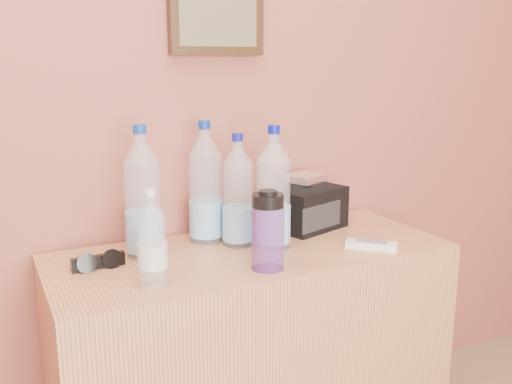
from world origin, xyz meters
TOP-DOWN VIEW (x-y plane):
  - picture_frame at (0.34, 1.98)m, footprint 0.30×0.03m
  - dresser at (0.34, 1.74)m, footprint 1.15×0.48m
  - pet_large_a at (0.05, 1.83)m, footprint 0.10×0.10m
  - pet_large_b at (0.26, 1.89)m, footprint 0.10×0.10m
  - pet_large_c at (0.33, 1.81)m, footprint 0.09×0.09m
  - pet_large_d at (0.41, 1.74)m, footprint 0.10×0.10m
  - pet_small at (0.01, 1.62)m, footprint 0.07×0.07m
  - nalgene_bottle at (0.31, 1.59)m, footprint 0.09×0.09m
  - sunglasses at (-0.09, 1.79)m, footprint 0.14×0.06m
  - ac_remote at (0.66, 1.60)m, footprint 0.14×0.14m
  - toiletry_bag at (0.61, 1.86)m, footprint 0.26×0.22m
  - foil_packet at (0.61, 1.88)m, footprint 0.14×0.13m

SIDE VIEW (x-z plane):
  - dresser at x=0.34m, z-range 0.00..0.72m
  - ac_remote at x=0.66m, z-range 0.72..0.74m
  - sunglasses at x=-0.09m, z-range 0.72..0.76m
  - toiletry_bag at x=0.61m, z-range 0.72..0.87m
  - nalgene_bottle at x=0.31m, z-range 0.72..0.93m
  - pet_small at x=0.01m, z-range 0.71..0.95m
  - pet_large_c at x=0.33m, z-range 0.70..1.04m
  - pet_large_d at x=0.41m, z-range 0.70..1.06m
  - pet_large_b at x=0.26m, z-range 0.70..1.07m
  - pet_large_a at x=0.05m, z-range 0.70..1.07m
  - foil_packet at x=0.61m, z-range 0.87..0.90m
  - picture_frame at x=0.34m, z-range 1.27..1.52m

